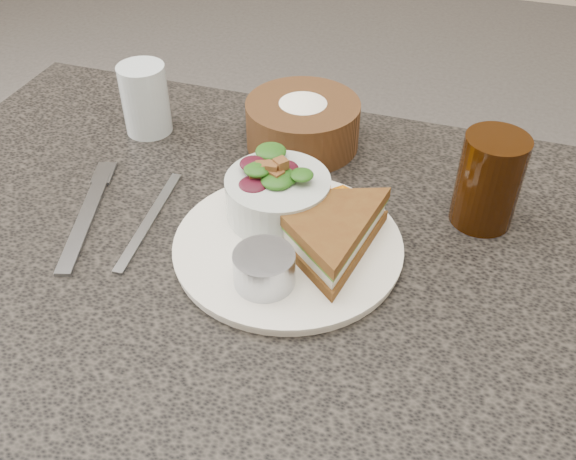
# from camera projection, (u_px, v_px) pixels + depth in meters

# --- Properties ---
(dining_table) EXTENTS (1.00, 0.70, 0.75)m
(dining_table) POSITION_uv_depth(u_px,v_px,m) (267.00, 439.00, 0.97)
(dining_table) COLOR black
(dining_table) RESTS_ON floor
(dinner_plate) EXTENTS (0.26, 0.26, 0.01)m
(dinner_plate) POSITION_uv_depth(u_px,v_px,m) (288.00, 246.00, 0.73)
(dinner_plate) COLOR silver
(dinner_plate) RESTS_ON dining_table
(sandwich) EXTENTS (0.25, 0.25, 0.05)m
(sandwich) POSITION_uv_depth(u_px,v_px,m) (326.00, 230.00, 0.70)
(sandwich) COLOR #583A17
(sandwich) RESTS_ON dinner_plate
(salad_bowl) EXTENTS (0.14, 0.14, 0.07)m
(salad_bowl) POSITION_uv_depth(u_px,v_px,m) (278.00, 190.00, 0.74)
(salad_bowl) COLOR #B8C2BD
(salad_bowl) RESTS_ON dinner_plate
(dressing_ramekin) EXTENTS (0.07, 0.07, 0.04)m
(dressing_ramekin) POSITION_uv_depth(u_px,v_px,m) (264.00, 269.00, 0.66)
(dressing_ramekin) COLOR #A4A8B3
(dressing_ramekin) RESTS_ON dinner_plate
(orange_wedge) EXTENTS (0.09, 0.09, 0.03)m
(orange_wedge) POSITION_uv_depth(u_px,v_px,m) (342.00, 194.00, 0.77)
(orange_wedge) COLOR orange
(orange_wedge) RESTS_ON dinner_plate
(fork) EXTENTS (0.07, 0.19, 0.01)m
(fork) POSITION_uv_depth(u_px,v_px,m) (85.00, 220.00, 0.77)
(fork) COLOR #91969F
(fork) RESTS_ON dining_table
(knife) EXTENTS (0.03, 0.19, 0.00)m
(knife) POSITION_uv_depth(u_px,v_px,m) (150.00, 220.00, 0.77)
(knife) COLOR #999DA3
(knife) RESTS_ON dining_table
(bread_basket) EXTENTS (0.16, 0.16, 0.09)m
(bread_basket) POSITION_uv_depth(u_px,v_px,m) (303.00, 117.00, 0.87)
(bread_basket) COLOR brown
(bread_basket) RESTS_ON dining_table
(cola_glass) EXTENTS (0.08, 0.08, 0.13)m
(cola_glass) POSITION_uv_depth(u_px,v_px,m) (490.00, 176.00, 0.73)
(cola_glass) COLOR black
(cola_glass) RESTS_ON dining_table
(water_glass) EXTENTS (0.08, 0.08, 0.10)m
(water_glass) POSITION_uv_depth(u_px,v_px,m) (145.00, 99.00, 0.90)
(water_glass) COLOR silver
(water_glass) RESTS_ON dining_table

